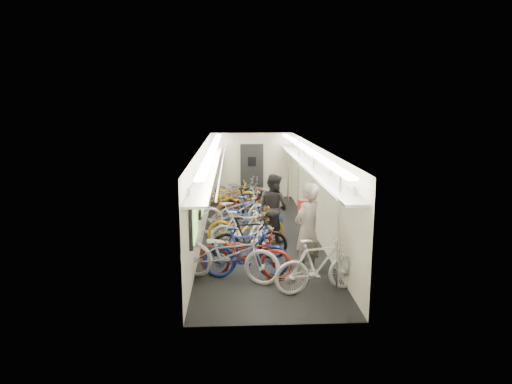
{
  "coord_description": "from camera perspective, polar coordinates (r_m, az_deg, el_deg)",
  "views": [
    {
      "loc": [
        -0.67,
        -11.77,
        3.55
      ],
      "look_at": [
        -0.08,
        0.21,
        1.15
      ],
      "focal_mm": 32.0,
      "sensor_mm": 36.0,
      "label": 1
    }
  ],
  "objects": [
    {
      "name": "bicycle_12",
      "position": [
        15.7,
        -1.66,
        0.06
      ],
      "size": [
        1.88,
        0.77,
        0.97
      ],
      "primitive_type": "imported",
      "rotation": [
        0.0,
        0.0,
        1.5
      ],
      "color": "#5A5A5E",
      "rests_on": "ground"
    },
    {
      "name": "passenger_mid",
      "position": [
        11.65,
        2.18,
        -1.97
      ],
      "size": [
        1.07,
        1.06,
        1.74
      ],
      "primitive_type": "imported",
      "rotation": [
        0.0,
        0.0,
        2.38
      ],
      "color": "black",
      "rests_on": "ground"
    },
    {
      "name": "bicycle_4",
      "position": [
        11.44,
        -1.27,
        -4.1
      ],
      "size": [
        2.02,
        0.97,
        1.02
      ],
      "primitive_type": "imported",
      "rotation": [
        0.0,
        0.0,
        1.73
      ],
      "color": "#BF7B12",
      "rests_on": "ground"
    },
    {
      "name": "bicycle_9",
      "position": [
        13.6,
        -0.66,
        -1.59
      ],
      "size": [
        1.74,
        0.66,
        1.02
      ],
      "primitive_type": "imported",
      "rotation": [
        0.0,
        0.0,
        1.46
      ],
      "color": "black",
      "rests_on": "ground"
    },
    {
      "name": "bicycle_0",
      "position": [
        9.18,
        -3.45,
        -7.68
      ],
      "size": [
        2.28,
        1.48,
        1.13
      ],
      "primitive_type": "imported",
      "rotation": [
        0.0,
        0.0,
        1.2
      ],
      "color": "#B5B3B8",
      "rests_on": "ground"
    },
    {
      "name": "train_car_shell",
      "position": [
        12.63,
        -1.4,
        2.69
      ],
      "size": [
        10.0,
        10.0,
        10.0
      ],
      "color": "black",
      "rests_on": "ground"
    },
    {
      "name": "bicycle_14",
      "position": [
        16.07,
        -2.16,
        0.27
      ],
      "size": [
        1.88,
        1.0,
        0.94
      ],
      "primitive_type": "imported",
      "rotation": [
        0.0,
        0.0,
        1.35
      ],
      "color": "slate",
      "rests_on": "ground"
    },
    {
      "name": "bicycle_1",
      "position": [
        9.31,
        -1.24,
        -7.57
      ],
      "size": [
        1.81,
        0.6,
        1.07
      ],
      "primitive_type": "imported",
      "rotation": [
        0.0,
        0.0,
        1.51
      ],
      "color": "navy",
      "rests_on": "ground"
    },
    {
      "name": "bicycle_7",
      "position": [
        12.43,
        -0.48,
        -2.85
      ],
      "size": [
        1.74,
        0.81,
        1.01
      ],
      "primitive_type": "imported",
      "rotation": [
        0.0,
        0.0,
        1.36
      ],
      "color": "#1B45A4",
      "rests_on": "ground"
    },
    {
      "name": "bicycle_8",
      "position": [
        13.57,
        -1.53,
        -1.71
      ],
      "size": [
        1.97,
        1.37,
        0.98
      ],
      "primitive_type": "imported",
      "rotation": [
        0.0,
        0.0,
        2.0
      ],
      "color": "maroon",
      "rests_on": "ground"
    },
    {
      "name": "bicycle_3",
      "position": [
        10.27,
        -0.79,
        -5.83
      ],
      "size": [
        1.77,
        0.64,
        1.04
      ],
      "primitive_type": "imported",
      "rotation": [
        0.0,
        0.0,
        1.66
      ],
      "color": "black",
      "rests_on": "ground"
    },
    {
      "name": "bicycle_11",
      "position": [
        8.71,
        7.88,
        -9.1
      ],
      "size": [
        1.83,
        0.9,
        1.06
      ],
      "primitive_type": "imported",
      "rotation": [
        0.0,
        0.0,
        1.81
      ],
      "color": "silver",
      "rests_on": "ground"
    },
    {
      "name": "passenger_near",
      "position": [
        9.42,
        6.44,
        -4.68
      ],
      "size": [
        0.83,
        0.81,
        1.93
      ],
      "primitive_type": "imported",
      "rotation": [
        0.0,
        0.0,
        3.87
      ],
      "color": "gray",
      "rests_on": "ground"
    },
    {
      "name": "backpack",
      "position": [
        9.85,
        6.14,
        -2.07
      ],
      "size": [
        0.29,
        0.23,
        0.38
      ],
      "primitive_type": "cube",
      "rotation": [
        0.0,
        0.0,
        0.38
      ],
      "color": "red",
      "rests_on": "passenger_near"
    },
    {
      "name": "bicycle_6",
      "position": [
        12.59,
        -2.62,
        -2.37
      ],
      "size": [
        2.31,
        1.38,
        1.15
      ],
      "primitive_type": "imported",
      "rotation": [
        0.0,
        0.0,
        1.88
      ],
      "color": "#B7B8BC",
      "rests_on": "ground"
    },
    {
      "name": "bicycle_10",
      "position": [
        15.1,
        -3.21,
        -0.45
      ],
      "size": [
        1.86,
        0.83,
        0.95
      ],
      "primitive_type": "imported",
      "rotation": [
        0.0,
        0.0,
        1.68
      ],
      "color": "orange",
      "rests_on": "ground"
    },
    {
      "name": "bicycle_5",
      "position": [
        11.17,
        -1.72,
        -4.68
      ],
      "size": [
        1.62,
        0.67,
        0.94
      ],
      "primitive_type": "imported",
      "rotation": [
        0.0,
        0.0,
        1.72
      ],
      "color": "white",
      "rests_on": "ground"
    },
    {
      "name": "bicycle_2",
      "position": [
        9.32,
        -1.33,
        -7.73
      ],
      "size": [
        2.04,
        1.14,
        1.02
      ],
      "primitive_type": "imported",
      "rotation": [
        0.0,
        0.0,
        1.32
      ],
      "color": "maroon",
      "rests_on": "ground"
    }
  ]
}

